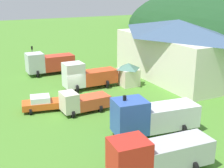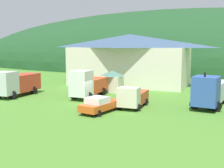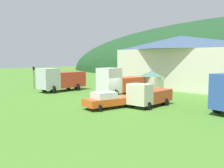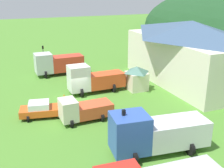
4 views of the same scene
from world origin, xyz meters
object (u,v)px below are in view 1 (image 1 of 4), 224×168
(depot_building, at_px, (177,48))
(heavy_rig_white, at_px, (86,76))
(box_truck_blue, at_px, (151,116))
(crane_truck_red, at_px, (156,155))
(traffic_cone_near_pickup, at_px, (60,93))
(traffic_light_west, at_px, (32,54))
(service_pickup_orange, at_px, (45,103))
(traffic_light_east, at_px, (124,112))
(tow_truck_silver, at_px, (48,63))
(play_shed_cream, at_px, (128,74))
(traffic_cone_mid_row, at_px, (103,85))
(light_truck_cream, at_px, (82,102))

(depot_building, bearing_deg, heavy_rig_white, -93.71)
(heavy_rig_white, height_order, box_truck_blue, heavy_rig_white)
(crane_truck_red, xyz_separation_m, traffic_cone_near_pickup, (-20.64, -0.62, -1.63))
(depot_building, distance_m, traffic_light_west, 23.84)
(crane_truck_red, height_order, service_pickup_orange, crane_truck_red)
(traffic_light_east, bearing_deg, depot_building, 129.96)
(heavy_rig_white, distance_m, traffic_light_east, 14.87)
(heavy_rig_white, height_order, traffic_light_east, traffic_light_east)
(crane_truck_red, bearing_deg, tow_truck_silver, -87.07)
(service_pickup_orange, xyz_separation_m, traffic_light_east, (9.76, 4.53, 1.68))
(service_pickup_orange, bearing_deg, heavy_rig_white, -133.71)
(play_shed_cream, xyz_separation_m, traffic_cone_mid_row, (-1.61, -3.12, -1.62))
(tow_truck_silver, height_order, crane_truck_red, tow_truck_silver)
(traffic_light_east, xyz_separation_m, traffic_cone_mid_row, (-15.08, 4.95, -2.51))
(play_shed_cream, bearing_deg, service_pickup_orange, -73.58)
(crane_truck_red, bearing_deg, heavy_rig_white, -94.41)
(play_shed_cream, height_order, traffic_light_east, traffic_light_east)
(depot_building, distance_m, light_truck_cream, 18.88)
(traffic_cone_mid_row, bearing_deg, heavy_rig_white, -80.75)
(heavy_rig_white, bearing_deg, traffic_cone_near_pickup, -1.99)
(depot_building, bearing_deg, tow_truck_silver, -122.09)
(play_shed_cream, distance_m, traffic_light_east, 15.73)
(play_shed_cream, xyz_separation_m, traffic_cone_near_pickup, (-1.27, -9.39, -1.62))
(depot_building, xyz_separation_m, tow_truck_silver, (-10.34, -16.49, -2.59))
(heavy_rig_white, distance_m, traffic_cone_near_pickup, 4.11)
(play_shed_cream, bearing_deg, box_truck_blue, -21.80)
(traffic_cone_mid_row, bearing_deg, box_truck_blue, -8.90)
(light_truck_cream, distance_m, traffic_light_west, 22.25)
(heavy_rig_white, bearing_deg, crane_truck_red, 80.77)
(traffic_light_west, relative_size, traffic_cone_near_pickup, 7.30)
(crane_truck_red, relative_size, traffic_cone_near_pickup, 16.14)
(box_truck_blue, xyz_separation_m, traffic_cone_mid_row, (-15.45, 2.42, -1.83))
(traffic_cone_mid_row, bearing_deg, tow_truck_silver, -150.78)
(traffic_light_east, bearing_deg, play_shed_cream, 149.07)
(light_truck_cream, bearing_deg, traffic_cone_mid_row, -129.76)
(play_shed_cream, relative_size, traffic_light_west, 0.88)
(tow_truck_silver, height_order, traffic_light_west, traffic_light_west)
(play_shed_cream, bearing_deg, traffic_light_east, -30.93)
(play_shed_cream, xyz_separation_m, service_pickup_orange, (3.71, -12.60, -0.79))
(depot_building, height_order, traffic_cone_near_pickup, depot_building)
(box_truck_blue, relative_size, traffic_light_east, 2.01)
(play_shed_cream, xyz_separation_m, traffic_light_west, (-16.16, -9.32, 0.60))
(play_shed_cream, relative_size, traffic_light_east, 0.77)
(light_truck_cream, height_order, traffic_cone_mid_row, light_truck_cream)
(traffic_light_east, relative_size, traffic_cone_near_pickup, 8.36)
(depot_building, xyz_separation_m, heavy_rig_white, (-0.91, -14.03, -2.62))
(play_shed_cream, relative_size, crane_truck_red, 0.40)
(tow_truck_silver, relative_size, traffic_cone_mid_row, 11.69)
(heavy_rig_white, xyz_separation_m, crane_truck_red, (20.56, -3.08, -0.15))
(box_truck_blue, relative_size, crane_truck_red, 1.04)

